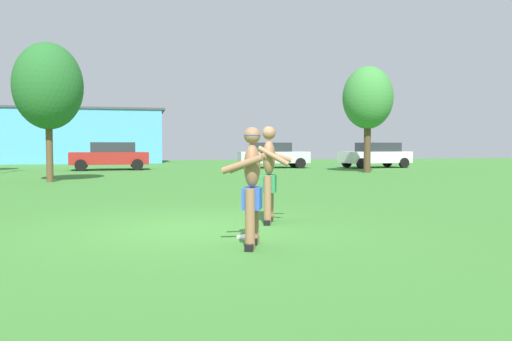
# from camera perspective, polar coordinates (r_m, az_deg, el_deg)

# --- Properties ---
(ground_plane) EXTENTS (80.00, 80.00, 0.00)m
(ground_plane) POSITION_cam_1_polar(r_m,az_deg,el_deg) (8.24, -6.77, -6.73)
(ground_plane) COLOR #38752D
(player_with_cap) EXTENTS (0.69, 0.73, 1.63)m
(player_with_cap) POSITION_cam_1_polar(r_m,az_deg,el_deg) (6.64, -0.51, -1.33)
(player_with_cap) COLOR black
(player_with_cap) RESTS_ON ground_plane
(player_in_green) EXTENTS (0.73, 0.75, 1.72)m
(player_in_green) POSITION_cam_1_polar(r_m,az_deg,el_deg) (8.73, 1.55, -0.18)
(player_in_green) COLOR black
(player_in_green) RESTS_ON ground_plane
(frisbee) EXTENTS (0.29, 0.29, 0.03)m
(frisbee) POSITION_cam_1_polar(r_m,az_deg,el_deg) (7.42, -1.13, -7.68)
(frisbee) COLOR white
(frisbee) RESTS_ON ground_plane
(car_red_near_post) EXTENTS (4.40, 2.24, 1.58)m
(car_red_near_post) POSITION_cam_1_polar(r_m,az_deg,el_deg) (29.35, -16.49, 1.67)
(car_red_near_post) COLOR maroon
(car_red_near_post) RESTS_ON ground_plane
(car_white_mid_lot) EXTENTS (4.46, 2.39, 1.58)m
(car_white_mid_lot) POSITION_cam_1_polar(r_m,az_deg,el_deg) (31.92, 13.70, 1.79)
(car_white_mid_lot) COLOR white
(car_white_mid_lot) RESTS_ON ground_plane
(car_silver_far_end) EXTENTS (4.41, 2.25, 1.58)m
(car_silver_far_end) POSITION_cam_1_polar(r_m,az_deg,el_deg) (30.76, 1.93, 1.83)
(car_silver_far_end) COLOR silver
(car_silver_far_end) RESTS_ON ground_plane
(outbuilding_behind_lot) EXTENTS (14.01, 4.78, 4.38)m
(outbuilding_behind_lot) POSITION_cam_1_polar(r_m,az_deg,el_deg) (42.31, -20.12, 3.80)
(outbuilding_behind_lot) COLOR #4C9ED1
(outbuilding_behind_lot) RESTS_ON ground_plane
(tree_right_field) EXTENTS (2.57, 2.57, 5.45)m
(tree_right_field) POSITION_cam_1_polar(r_m,az_deg,el_deg) (26.15, 12.81, 8.14)
(tree_right_field) COLOR #4C3823
(tree_right_field) RESTS_ON ground_plane
(tree_behind_players) EXTENTS (2.55, 2.55, 5.26)m
(tree_behind_players) POSITION_cam_1_polar(r_m,az_deg,el_deg) (20.40, -22.91, 8.94)
(tree_behind_players) COLOR brown
(tree_behind_players) RESTS_ON ground_plane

